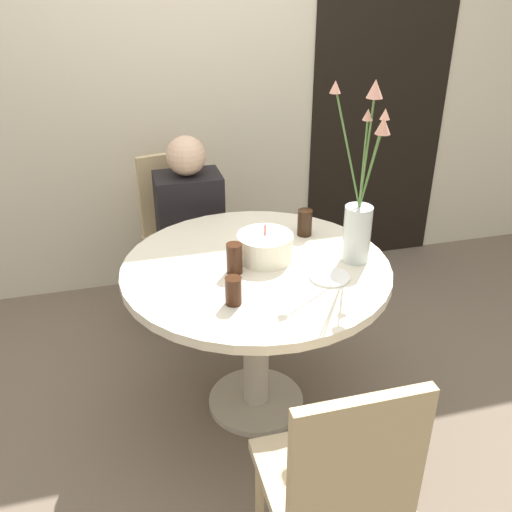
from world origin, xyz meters
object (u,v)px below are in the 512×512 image
object	(u,v)px
side_plate	(330,277)
drink_glass_0	(233,291)
chair_far_back	(181,227)
birthday_cake	(265,247)
chair_near_front	(339,481)
drink_glass_2	(305,223)
flower_vase	(359,214)
drink_glass_1	(234,258)
person_woman	(191,241)

from	to	relation	value
side_plate	drink_glass_0	xyz separation A→B (m)	(-0.41, -0.08, 0.05)
chair_far_back	birthday_cake	xyz separation A→B (m)	(0.24, -0.87, 0.27)
chair_near_front	birthday_cake	distance (m)	1.02
birthday_cake	drink_glass_2	bearing A→B (deg)	36.67
chair_far_back	drink_glass_0	world-z (taller)	chair_far_back
flower_vase	drink_glass_2	world-z (taller)	flower_vase
chair_near_front	side_plate	world-z (taller)	chair_near_front
birthday_cake	drink_glass_1	world-z (taller)	birthday_cake
drink_glass_0	drink_glass_2	size ratio (longest dim) A/B	0.88
drink_glass_1	drink_glass_2	size ratio (longest dim) A/B	1.04
drink_glass_1	chair_near_front	bearing A→B (deg)	-83.53
chair_near_front	drink_glass_1	distance (m)	0.95
birthday_cake	side_plate	world-z (taller)	birthday_cake
birthday_cake	drink_glass_0	size ratio (longest dim) A/B	2.19
chair_near_front	drink_glass_1	bearing A→B (deg)	-83.66
chair_far_back	flower_vase	size ratio (longest dim) A/B	1.21
flower_vase	drink_glass_2	distance (m)	0.35
birthday_cake	person_woman	distance (m)	0.80
drink_glass_1	drink_glass_2	xyz separation A→B (m)	(0.39, 0.26, -0.00)
drink_glass_0	drink_glass_2	bearing A→B (deg)	47.59
flower_vase	drink_glass_0	xyz separation A→B (m)	(-0.56, -0.19, -0.16)
flower_vase	drink_glass_0	distance (m)	0.61
chair_near_front	chair_far_back	bearing A→B (deg)	-84.07
chair_far_back	birthday_cake	bearing A→B (deg)	-86.39
side_plate	drink_glass_0	bearing A→B (deg)	-168.50
drink_glass_2	person_woman	xyz separation A→B (m)	(-0.45, 0.54, -0.30)
side_plate	drink_glass_2	bearing A→B (deg)	85.31
drink_glass_0	drink_glass_2	distance (m)	0.65
flower_vase	drink_glass_1	world-z (taller)	flower_vase
birthday_cake	drink_glass_0	bearing A→B (deg)	-123.69
chair_far_back	flower_vase	distance (m)	1.24
drink_glass_0	person_woman	size ratio (longest dim) A/B	0.10
chair_near_front	person_woman	xyz separation A→B (m)	(-0.16, 1.70, -0.02)
flower_vase	birthday_cake	bearing A→B (deg)	161.15
chair_far_back	person_woman	size ratio (longest dim) A/B	0.85
side_plate	drink_glass_2	size ratio (longest dim) A/B	1.33
chair_near_front	person_woman	world-z (taller)	person_woman
chair_far_back	drink_glass_0	size ratio (longest dim) A/B	8.68
chair_near_front	drink_glass_0	size ratio (longest dim) A/B	8.68
side_plate	drink_glass_1	distance (m)	0.38
birthday_cake	flower_vase	xyz separation A→B (m)	(0.36, -0.12, 0.16)
birthday_cake	drink_glass_1	size ratio (longest dim) A/B	1.86
birthday_cake	person_woman	size ratio (longest dim) A/B	0.21
chair_near_front	birthday_cake	bearing A→B (deg)	-92.90
person_woman	drink_glass_0	bearing A→B (deg)	-89.64
side_plate	person_woman	size ratio (longest dim) A/B	0.15
drink_glass_0	person_woman	world-z (taller)	person_woman
drink_glass_0	person_woman	distance (m)	1.06
birthday_cake	person_woman	bearing A→B (deg)	106.36
drink_glass_2	person_woman	world-z (taller)	person_woman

